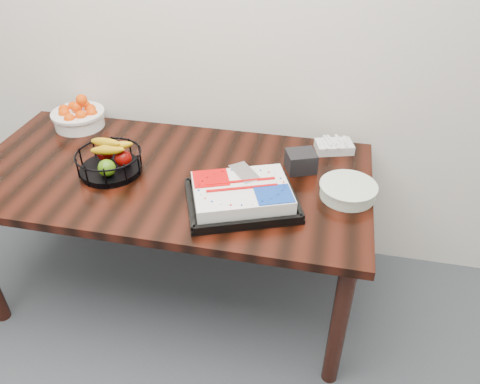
% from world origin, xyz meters
% --- Properties ---
extents(table, '(1.80, 0.90, 0.75)m').
position_xyz_m(table, '(0.00, 2.00, 0.66)').
color(table, black).
rests_on(table, ground).
extents(cake_tray, '(0.53, 0.48, 0.09)m').
position_xyz_m(cake_tray, '(0.37, 1.84, 0.79)').
color(cake_tray, black).
rests_on(cake_tray, table).
extents(tangerine_bowl, '(0.27, 0.27, 0.17)m').
position_xyz_m(tangerine_bowl, '(-0.60, 2.33, 0.82)').
color(tangerine_bowl, white).
rests_on(tangerine_bowl, table).
extents(fruit_basket, '(0.29, 0.29, 0.15)m').
position_xyz_m(fruit_basket, '(-0.25, 1.95, 0.81)').
color(fruit_basket, black).
rests_on(fruit_basket, table).
extents(plate_stack, '(0.24, 0.24, 0.06)m').
position_xyz_m(plate_stack, '(0.79, 1.98, 0.78)').
color(plate_stack, white).
rests_on(plate_stack, table).
extents(fork_bag, '(0.20, 0.16, 0.05)m').
position_xyz_m(fork_bag, '(0.72, 2.35, 0.77)').
color(fork_bag, silver).
rests_on(fork_bag, table).
extents(napkin_box, '(0.16, 0.15, 0.09)m').
position_xyz_m(napkin_box, '(0.58, 2.15, 0.80)').
color(napkin_box, black).
rests_on(napkin_box, table).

